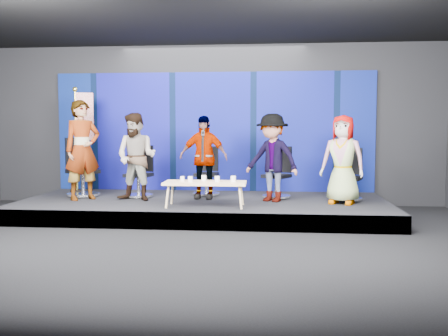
{
  "coord_description": "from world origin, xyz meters",
  "views": [
    {
      "loc": [
        1.31,
        -7.0,
        1.69
      ],
      "look_at": [
        0.4,
        2.4,
        0.93
      ],
      "focal_mm": 40.0,
      "sensor_mm": 36.0,
      "label": 1
    }
  ],
  "objects_px": {
    "chair_b": "(140,180)",
    "mug_e": "(233,179)",
    "chair_e": "(349,183)",
    "panelist_b": "(136,157)",
    "mug_a": "(182,179)",
    "mug_b": "(190,179)",
    "panelist_e": "(343,160)",
    "flag_stand": "(82,138)",
    "chair_d": "(278,181)",
    "mug_c": "(204,178)",
    "panelist_a": "(83,150)",
    "panelist_d": "(272,158)",
    "mug_d": "(217,179)",
    "panelist_c": "(203,157)",
    "coffee_table": "(205,184)",
    "chair_c": "(207,179)",
    "chair_a": "(82,177)"
  },
  "relations": [
    {
      "from": "chair_b",
      "to": "mug_b",
      "type": "bearing_deg",
      "value": -32.27
    },
    {
      "from": "panelist_c",
      "to": "mug_b",
      "type": "distance_m",
      "value": 1.13
    },
    {
      "from": "panelist_b",
      "to": "panelist_d",
      "type": "relative_size",
      "value": 1.01
    },
    {
      "from": "chair_b",
      "to": "panelist_d",
      "type": "distance_m",
      "value": 2.71
    },
    {
      "from": "mug_a",
      "to": "mug_e",
      "type": "xyz_separation_m",
      "value": [
        0.91,
        -0.03,
        0.01
      ]
    },
    {
      "from": "panelist_b",
      "to": "panelist_d",
      "type": "height_order",
      "value": "panelist_b"
    },
    {
      "from": "chair_b",
      "to": "panelist_c",
      "type": "height_order",
      "value": "panelist_c"
    },
    {
      "from": "panelist_b",
      "to": "panelist_e",
      "type": "relative_size",
      "value": 1.03
    },
    {
      "from": "chair_e",
      "to": "mug_c",
      "type": "bearing_deg",
      "value": -138.35
    },
    {
      "from": "mug_b",
      "to": "flag_stand",
      "type": "relative_size",
      "value": 0.04
    },
    {
      "from": "panelist_a",
      "to": "chair_b",
      "type": "bearing_deg",
      "value": -18.53
    },
    {
      "from": "chair_c",
      "to": "flag_stand",
      "type": "relative_size",
      "value": 0.45
    },
    {
      "from": "chair_b",
      "to": "mug_b",
      "type": "height_order",
      "value": "chair_b"
    },
    {
      "from": "panelist_a",
      "to": "coffee_table",
      "type": "relative_size",
      "value": 1.32
    },
    {
      "from": "flag_stand",
      "to": "mug_e",
      "type": "bearing_deg",
      "value": -40.32
    },
    {
      "from": "chair_e",
      "to": "panelist_b",
      "type": "bearing_deg",
      "value": -151.28
    },
    {
      "from": "chair_b",
      "to": "chair_e",
      "type": "distance_m",
      "value": 4.12
    },
    {
      "from": "panelist_c",
      "to": "flag_stand",
      "type": "bearing_deg",
      "value": 175.23
    },
    {
      "from": "chair_c",
      "to": "chair_d",
      "type": "height_order",
      "value": "chair_d"
    },
    {
      "from": "coffee_table",
      "to": "mug_d",
      "type": "xyz_separation_m",
      "value": [
        0.21,
        -0.02,
        0.09
      ]
    },
    {
      "from": "panelist_b",
      "to": "mug_d",
      "type": "relative_size",
      "value": 16.08
    },
    {
      "from": "chair_b",
      "to": "mug_a",
      "type": "relative_size",
      "value": 11.95
    },
    {
      "from": "mug_b",
      "to": "flag_stand",
      "type": "height_order",
      "value": "flag_stand"
    },
    {
      "from": "flag_stand",
      "to": "chair_e",
      "type": "bearing_deg",
      "value": -21.01
    },
    {
      "from": "mug_d",
      "to": "chair_b",
      "type": "bearing_deg",
      "value": 146.3
    },
    {
      "from": "mug_b",
      "to": "mug_d",
      "type": "bearing_deg",
      "value": 4.98
    },
    {
      "from": "panelist_b",
      "to": "panelist_e",
      "type": "xyz_separation_m",
      "value": [
        3.85,
        -0.02,
        -0.02
      ]
    },
    {
      "from": "panelist_e",
      "to": "mug_e",
      "type": "xyz_separation_m",
      "value": [
        -1.96,
        -0.57,
        -0.31
      ]
    },
    {
      "from": "panelist_a",
      "to": "mug_e",
      "type": "relative_size",
      "value": 18.13
    },
    {
      "from": "coffee_table",
      "to": "mug_a",
      "type": "bearing_deg",
      "value": 173.14
    },
    {
      "from": "panelist_c",
      "to": "chair_d",
      "type": "relative_size",
      "value": 1.59
    },
    {
      "from": "chair_d",
      "to": "mug_c",
      "type": "height_order",
      "value": "chair_d"
    },
    {
      "from": "panelist_d",
      "to": "mug_c",
      "type": "bearing_deg",
      "value": -124.2
    },
    {
      "from": "chair_c",
      "to": "panelist_c",
      "type": "xyz_separation_m",
      "value": [
        -0.0,
        -0.5,
        0.48
      ]
    },
    {
      "from": "panelist_b",
      "to": "mug_d",
      "type": "bearing_deg",
      "value": -9.9
    },
    {
      "from": "panelist_e",
      "to": "flag_stand",
      "type": "distance_m",
      "value": 5.31
    },
    {
      "from": "chair_c",
      "to": "mug_a",
      "type": "relative_size",
      "value": 11.61
    },
    {
      "from": "panelist_b",
      "to": "panelist_a",
      "type": "bearing_deg",
      "value": -170.18
    },
    {
      "from": "panelist_c",
      "to": "panelist_b",
      "type": "bearing_deg",
      "value": -157.97
    },
    {
      "from": "panelist_e",
      "to": "coffee_table",
      "type": "distance_m",
      "value": 2.55
    },
    {
      "from": "panelist_a",
      "to": "chair_d",
      "type": "distance_m",
      "value": 3.85
    },
    {
      "from": "chair_b",
      "to": "chair_d",
      "type": "bearing_deg",
      "value": 14.34
    },
    {
      "from": "chair_d",
      "to": "flag_stand",
      "type": "height_order",
      "value": "flag_stand"
    },
    {
      "from": "mug_a",
      "to": "mug_b",
      "type": "distance_m",
      "value": 0.19
    },
    {
      "from": "chair_c",
      "to": "mug_e",
      "type": "relative_size",
      "value": 9.46
    },
    {
      "from": "mug_b",
      "to": "panelist_a",
      "type": "bearing_deg",
      "value": 162.33
    },
    {
      "from": "chair_b",
      "to": "mug_e",
      "type": "height_order",
      "value": "chair_b"
    },
    {
      "from": "chair_d",
      "to": "panelist_c",
      "type": "bearing_deg",
      "value": -142.79
    },
    {
      "from": "chair_e",
      "to": "mug_a",
      "type": "xyz_separation_m",
      "value": [
        -3.05,
        -1.01,
        0.16
      ]
    },
    {
      "from": "chair_a",
      "to": "flag_stand",
      "type": "relative_size",
      "value": 0.53
    }
  ]
}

